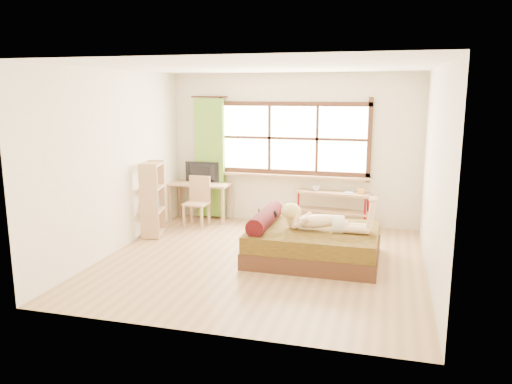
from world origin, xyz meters
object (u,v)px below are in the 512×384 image
(bed, at_px, (310,243))
(desk, at_px, (200,188))
(chair, at_px, (198,198))
(bookshelf, at_px, (153,199))
(kitten, at_px, (267,216))
(pipe_shelf, at_px, (334,201))
(woman, at_px, (324,212))

(bed, xyz_separation_m, desk, (-2.35, 1.69, 0.37))
(chair, xyz_separation_m, bookshelf, (-0.49, -0.78, 0.13))
(bed, relative_size, bookshelf, 1.48)
(kitten, bearing_deg, pipe_shelf, 65.26)
(kitten, bearing_deg, bookshelf, 168.38)
(kitten, xyz_separation_m, bookshelf, (-2.06, 0.43, 0.06))
(pipe_shelf, bearing_deg, kitten, -107.30)
(chair, relative_size, bookshelf, 0.72)
(kitten, bearing_deg, desk, 136.76)
(bed, distance_m, kitten, 0.75)
(kitten, height_order, bookshelf, bookshelf)
(bed, height_order, kitten, bed)
(desk, relative_size, pipe_shelf, 0.86)
(woman, relative_size, desk, 1.12)
(desk, bearing_deg, bookshelf, -107.61)
(chair, bearing_deg, bookshelf, -120.95)
(woman, distance_m, chair, 2.81)
(pipe_shelf, bearing_deg, bed, -86.13)
(desk, height_order, chair, chair)
(chair, bearing_deg, pipe_shelf, 12.59)
(desk, bearing_deg, woman, -33.39)
(pipe_shelf, relative_size, bookshelf, 1.07)
(kitten, xyz_separation_m, pipe_shelf, (0.80, 1.71, -0.09))
(pipe_shelf, bearing_deg, desk, -169.53)
(desk, distance_m, bookshelf, 1.22)
(kitten, bearing_deg, bed, -8.13)
(kitten, bearing_deg, chair, 142.46)
(kitten, height_order, desk, desk)
(bookshelf, bearing_deg, kitten, -24.42)
(bed, distance_m, bookshelf, 2.81)
(desk, height_order, pipe_shelf, pipe_shelf)
(kitten, distance_m, pipe_shelf, 1.88)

